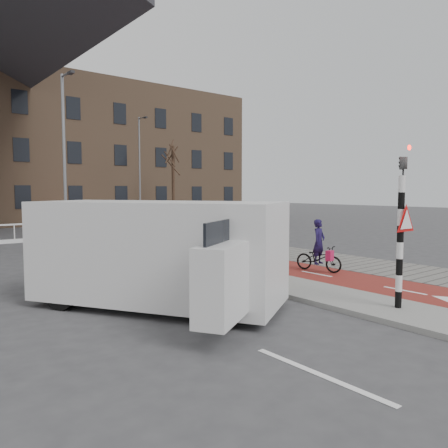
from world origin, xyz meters
TOP-DOWN VIEW (x-y plane):
  - ground at (0.00, 0.00)m, footprint 120.00×120.00m
  - bike_lane at (1.50, 10.00)m, footprint 2.50×60.00m
  - sidewalk at (4.30, 10.00)m, footprint 3.00×60.00m
  - curb_island at (-0.70, 4.00)m, footprint 1.80×16.00m
  - traffic_signal at (-0.60, -2.02)m, footprint 0.80×0.80m
  - bollard at (-0.89, 1.43)m, footprint 0.12×0.12m
  - cyclist_near at (1.93, 2.26)m, footprint 0.90×1.70m
  - cyclist_far at (1.25, 5.44)m, footprint 1.41×2.14m
  - van at (-4.43, 1.75)m, footprint 4.90×6.02m
  - tree_right at (9.27, 23.02)m, footprint 0.25×0.25m
  - streetlight_near at (-3.42, 10.91)m, footprint 0.12×0.12m
  - streetlight_right at (6.07, 22.60)m, footprint 0.12×0.12m

SIDE VIEW (x-z plane):
  - ground at x=0.00m, z-range 0.00..0.00m
  - bike_lane at x=1.50m, z-range 0.00..0.01m
  - sidewalk at x=4.30m, z-range 0.00..0.01m
  - curb_island at x=-0.70m, z-range 0.00..0.12m
  - bollard at x=-0.89m, z-range 0.12..0.90m
  - cyclist_near at x=1.93m, z-range -0.28..1.44m
  - cyclist_far at x=1.25m, z-range -0.18..2.02m
  - van at x=-4.43m, z-range 0.06..2.49m
  - traffic_signal at x=-0.60m, z-range 0.15..3.83m
  - tree_right at x=9.27m, z-range 0.00..6.22m
  - streetlight_near at x=-3.42m, z-range 0.00..7.29m
  - streetlight_right at x=6.07m, z-range 0.00..8.09m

